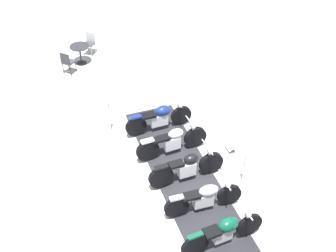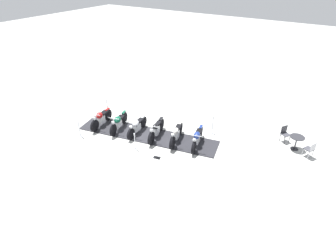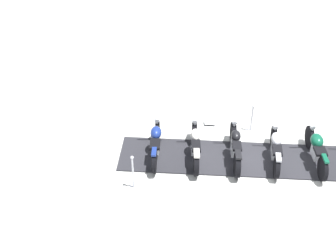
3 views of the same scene
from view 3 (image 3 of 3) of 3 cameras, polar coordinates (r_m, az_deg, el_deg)
name	(u,v)px [view 3 (image 3 of 3)]	position (r m, az deg, el deg)	size (l,w,h in m)	color
ground_plane	(254,160)	(14.31, 10.45, -4.09)	(80.00, 80.00, 0.00)	silver
display_platform	(254,159)	(14.30, 10.46, -4.03)	(8.12, 1.63, 0.04)	#28282D
motorcycle_forest	(316,148)	(14.35, 17.72, -2.54)	(0.83, 2.15, 1.03)	black
motorcycle_chrome	(276,147)	(14.12, 13.05, -2.55)	(0.77, 2.12, 0.97)	black
motorcycle_black	(235,145)	(13.95, 8.25, -2.38)	(0.81, 2.21, 1.04)	black
motorcycle_cream	(195,144)	(13.90, 3.37, -2.20)	(0.81, 2.21, 1.03)	black
motorcycle_navy	(156,141)	(13.95, -1.49, -1.87)	(0.85, 2.18, 1.00)	black
stanchion_left_rear	(133,178)	(12.94, -4.28, -6.36)	(0.33, 0.33, 1.15)	silver
stanchion_right_mid	(251,122)	(15.27, 10.17, 0.45)	(0.30, 0.30, 1.01)	silver
info_placard	(209,123)	(15.56, 5.09, 0.35)	(0.39, 0.27, 0.19)	#333338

